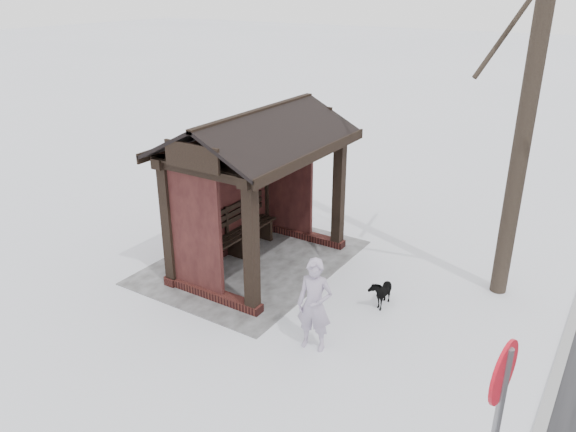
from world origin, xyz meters
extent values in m
plane|color=silver|center=(0.00, 0.00, 0.00)|extent=(120.00, 120.00, 0.00)
cube|color=gray|center=(0.00, 5.50, 0.01)|extent=(120.00, 0.15, 0.06)
cube|color=gray|center=(0.00, -0.20, 0.01)|extent=(4.20, 3.20, 0.02)
cube|color=#391614|center=(0.00, -0.90, 0.08)|extent=(3.30, 0.22, 0.16)
cube|color=#391614|center=(-1.50, 0.00, 0.08)|extent=(0.22, 2.10, 0.16)
cube|color=#391614|center=(1.50, 0.00, 0.08)|extent=(0.22, 2.10, 0.16)
cube|color=black|center=(-1.50, 0.90, 1.15)|extent=(0.20, 0.20, 2.30)
cube|color=black|center=(1.50, 0.90, 1.15)|extent=(0.20, 0.20, 2.30)
cube|color=black|center=(-1.50, -0.90, 1.15)|extent=(0.20, 0.20, 2.30)
cube|color=black|center=(1.50, -0.90, 1.15)|extent=(0.20, 0.20, 2.30)
cube|color=black|center=(0.00, -0.90, 1.23)|extent=(2.80, 0.08, 2.14)
cube|color=black|center=(-1.50, -0.31, 1.23)|extent=(0.08, 1.17, 2.14)
cube|color=black|center=(1.50, -0.31, 1.23)|extent=(0.08, 1.17, 2.14)
cube|color=black|center=(0.00, 0.90, 2.36)|extent=(3.40, 0.20, 0.18)
cube|color=black|center=(0.00, -0.90, 2.36)|extent=(3.40, 0.20, 0.18)
cylinder|color=black|center=(-1.50, 4.20, 4.28)|extent=(0.29, 0.29, 8.55)
imported|color=#9F91AA|center=(1.77, 2.25, 0.74)|extent=(0.45, 0.60, 1.48)
imported|color=black|center=(0.09, 2.60, 0.26)|extent=(0.63, 0.32, 0.52)
cylinder|color=red|center=(3.70, 5.22, 2.06)|extent=(0.60, 0.10, 0.60)
cylinder|color=white|center=(3.70, 5.20, 2.06)|extent=(0.46, 0.09, 0.46)
camera|label=1|loc=(8.01, 5.78, 5.17)|focal=35.00mm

